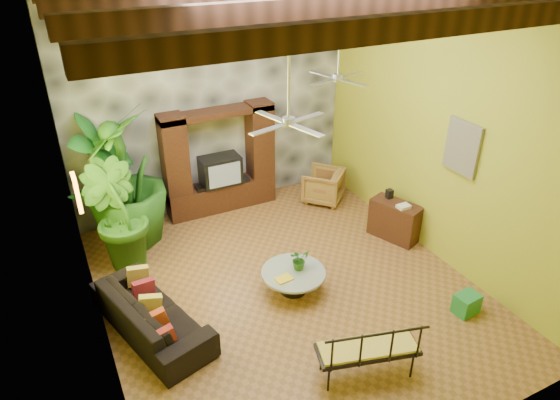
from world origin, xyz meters
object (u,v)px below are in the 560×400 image
iron_bench (371,348)px  green_bin (467,304)px  sofa (151,313)px  tall_plant_b (116,216)px  tall_plant_c (125,178)px  entertainment_center (220,168)px  side_console (395,220)px  wicker_armchair (323,186)px  tall_plant_a (107,180)px  ceiling_fan_back (338,66)px  ceiling_fan_front (288,107)px  coffee_table (293,278)px

iron_bench → green_bin: iron_bench is taller
sofa → tall_plant_b: (-0.05, 1.99, 0.68)m
iron_bench → tall_plant_b: bearing=135.6°
sofa → tall_plant_c: tall_plant_c is taller
entertainment_center → side_console: bearing=-45.3°
entertainment_center → green_bin: (2.32, -5.00, -0.79)m
entertainment_center → wicker_armchair: size_ratio=2.90×
wicker_armchair → tall_plant_a: 4.63m
wicker_armchair → tall_plant_a: (-4.50, 0.55, 0.91)m
ceiling_fan_back → tall_plant_c: size_ratio=0.68×
entertainment_center → tall_plant_c: size_ratio=0.88×
tall_plant_b → side_console: bearing=-16.8°
entertainment_center → ceiling_fan_back: 3.50m
ceiling_fan_front → iron_bench: (0.32, -1.86, -2.86)m
entertainment_center → tall_plant_b: 2.65m
iron_bench → green_bin: (2.19, 0.39, -0.37)m
tall_plant_c → green_bin: size_ratio=6.88×
side_console → sofa: bearing=163.9°
wicker_armchair → tall_plant_b: tall_plant_b is taller
green_bin → tall_plant_c: bearing=133.5°
wicker_armchair → green_bin: bearing=49.3°
entertainment_center → tall_plant_b: entertainment_center is taller
entertainment_center → coffee_table: size_ratio=2.19×
side_console → ceiling_fan_front: bearing=175.4°
wicker_armchair → green_bin: wicker_armchair is taller
tall_plant_a → tall_plant_b: 1.02m
tall_plant_b → tall_plant_c: 0.89m
coffee_table → iron_bench: (0.06, -2.13, 0.29)m
sofa → entertainment_center: bearing=-52.7°
coffee_table → wicker_armchair: bearing=50.3°
iron_bench → green_bin: size_ratio=3.75×
tall_plant_a → iron_bench: bearing=-64.8°
wicker_armchair → green_bin: 4.28m
entertainment_center → side_console: 3.81m
ceiling_fan_back → iron_bench: ceiling_fan_back is taller
tall_plant_c → coffee_table: (2.10, -2.85, -1.10)m
ceiling_fan_front → side_console: size_ratio=1.91×
entertainment_center → ceiling_fan_front: bearing=-93.2°
coffee_table → iron_bench: size_ratio=0.74×
wicker_armchair → tall_plant_c: 4.33m
tall_plant_a → green_bin: bearing=-46.1°
sofa → ceiling_fan_front: bearing=-116.5°
ceiling_fan_back → sofa: 5.13m
tall_plant_b → green_bin: tall_plant_b is taller
ceiling_fan_back → tall_plant_b: bearing=168.9°
tall_plant_a → iron_bench: size_ratio=1.74×
entertainment_center → iron_bench: (0.12, -5.40, -0.42)m
ceiling_fan_front → coffee_table: (0.26, 0.27, -3.15)m
sofa → tall_plant_b: size_ratio=1.14×
iron_bench → side_console: size_ratio=1.52×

